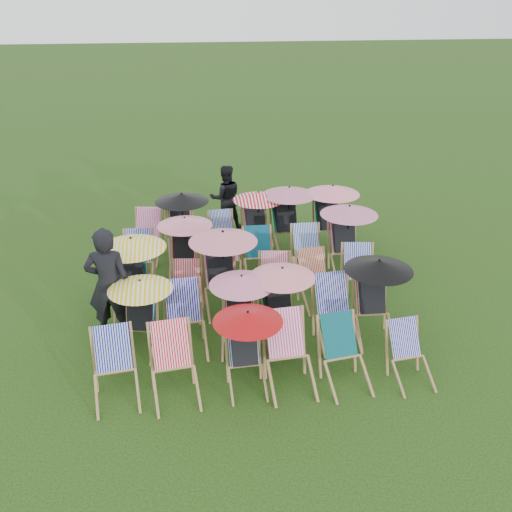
{
  "coord_description": "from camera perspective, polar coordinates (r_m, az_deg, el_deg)",
  "views": [
    {
      "loc": [
        -0.93,
        -8.79,
        5.33
      ],
      "look_at": [
        0.15,
        0.31,
        0.9
      ],
      "focal_mm": 40.0,
      "sensor_mm": 36.0,
      "label": 1
    }
  ],
  "objects": [
    {
      "name": "deckchair_1",
      "position": [
        8.16,
        -8.22,
        -10.86
      ],
      "size": [
        0.77,
        0.99,
        0.99
      ],
      "rotation": [
        0.0,
        0.0,
        0.13
      ],
      "color": "#A1764B",
      "rests_on": "ground"
    },
    {
      "name": "deckchair_2",
      "position": [
        8.18,
        -0.97,
        -9.31
      ],
      "size": [
        1.0,
        1.05,
        1.18
      ],
      "rotation": [
        0.0,
        0.0,
        0.06
      ],
      "color": "#A1764B",
      "rests_on": "ground"
    },
    {
      "name": "deckchair_19",
      "position": [
        11.13,
        -7.25,
        0.81
      ],
      "size": [
        1.06,
        1.11,
        1.26
      ],
      "rotation": [
        0.0,
        0.0,
        -0.07
      ],
      "color": "#A1764B",
      "rests_on": "ground"
    },
    {
      "name": "deckchair_28",
      "position": [
        12.32,
        3.22,
        3.85
      ],
      "size": [
        1.17,
        1.25,
        1.38
      ],
      "rotation": [
        0.0,
        0.0,
        0.14
      ],
      "color": "#A1764B",
      "rests_on": "ground"
    },
    {
      "name": "deckchair_6",
      "position": [
        9.12,
        -11.64,
        -5.81
      ],
      "size": [
        1.01,
        1.07,
        1.2
      ],
      "rotation": [
        0.0,
        0.0,
        -0.18
      ],
      "color": "#A1764B",
      "rests_on": "ground"
    },
    {
      "name": "deckchair_25",
      "position": [
        12.15,
        -7.48,
        3.22
      ],
      "size": [
        1.13,
        1.19,
        1.34
      ],
      "rotation": [
        0.0,
        0.0,
        0.05
      ],
      "color": "#A1764B",
      "rests_on": "ground"
    },
    {
      "name": "deckchair_10",
      "position": [
        9.3,
        8.04,
        -5.67
      ],
      "size": [
        0.75,
        1.0,
        1.03
      ],
      "rotation": [
        0.0,
        0.0,
        0.08
      ],
      "color": "#A1764B",
      "rests_on": "ground"
    },
    {
      "name": "deckchair_18",
      "position": [
        11.22,
        -11.78,
        -0.39
      ],
      "size": [
        0.69,
        0.92,
        0.96
      ],
      "rotation": [
        0.0,
        0.0,
        -0.06
      ],
      "color": "#A1764B",
      "rests_on": "ground"
    },
    {
      "name": "deckchair_11",
      "position": [
        9.48,
        11.82,
        -4.07
      ],
      "size": [
        1.11,
        1.15,
        1.31
      ],
      "rotation": [
        0.0,
        0.0,
        -0.02
      ],
      "color": "#A1764B",
      "rests_on": "ground"
    },
    {
      "name": "deckchair_29",
      "position": [
        12.47,
        7.42,
        3.96
      ],
      "size": [
        1.17,
        1.22,
        1.39
      ],
      "rotation": [
        0.0,
        0.0,
        -0.01
      ],
      "color": "#A1764B",
      "rests_on": "ground"
    },
    {
      "name": "deckchair_26",
      "position": [
        12.15,
        -3.29,
        2.07
      ],
      "size": [
        0.67,
        0.87,
        0.89
      ],
      "rotation": [
        0.0,
        0.0,
        0.09
      ],
      "color": "#A1764B",
      "rests_on": "ground"
    },
    {
      "name": "deckchair_14",
      "position": [
        10.04,
        -3.41,
        -1.36
      ],
      "size": [
        1.21,
        1.28,
        1.43
      ],
      "rotation": [
        0.0,
        0.0,
        0.09
      ],
      "color": "#A1764B",
      "rests_on": "ground"
    },
    {
      "name": "deckchair_8",
      "position": [
        9.02,
        -1.67,
        -5.52
      ],
      "size": [
        1.03,
        1.08,
        1.22
      ],
      "rotation": [
        0.0,
        0.0,
        -0.09
      ],
      "color": "#A1764B",
      "rests_on": "ground"
    },
    {
      "name": "person_rear",
      "position": [
        13.36,
        -3.05,
        5.84
      ],
      "size": [
        0.8,
        0.65,
        1.55
      ],
      "primitive_type": "imported",
      "rotation": [
        0.0,
        0.0,
        3.23
      ],
      "color": "black",
      "rests_on": "ground"
    },
    {
      "name": "deckchair_27",
      "position": [
        12.26,
        0.13,
        3.53
      ],
      "size": [
        1.09,
        1.16,
        1.29
      ],
      "rotation": [
        0.0,
        0.0,
        0.1
      ],
      "color": "#A1764B",
      "rests_on": "ground"
    },
    {
      "name": "deckchair_24",
      "position": [
        12.19,
        -10.96,
        1.94
      ],
      "size": [
        0.81,
        1.02,
        0.99
      ],
      "rotation": [
        0.0,
        0.0,
        -0.19
      ],
      "color": "#A1764B",
      "rests_on": "ground"
    },
    {
      "name": "deckchair_7",
      "position": [
        9.11,
        -7.14,
        -6.37
      ],
      "size": [
        0.74,
        0.99,
        1.02
      ],
      "rotation": [
        0.0,
        0.0,
        0.07
      ],
      "color": "#A1764B",
      "rests_on": "ground"
    },
    {
      "name": "deckchair_4",
      "position": [
        8.41,
        8.91,
        -9.8
      ],
      "size": [
        0.76,
        0.97,
        0.96
      ],
      "rotation": [
        0.0,
        0.0,
        0.16
      ],
      "color": "#A1764B",
      "rests_on": "ground"
    },
    {
      "name": "deckchair_16",
      "position": [
        10.33,
        6.09,
        -2.45
      ],
      "size": [
        0.74,
        0.94,
        0.93
      ],
      "rotation": [
        0.0,
        0.0,
        0.16
      ],
      "color": "#A1764B",
      "rests_on": "ground"
    },
    {
      "name": "deckchair_22",
      "position": [
        11.29,
        5.26,
        0.25
      ],
      "size": [
        0.64,
        0.89,
        0.96
      ],
      "rotation": [
        0.0,
        0.0,
        0.0
      ],
      "color": "#A1764B",
      "rests_on": "ground"
    },
    {
      "name": "ground",
      "position": [
        10.32,
        -0.63,
        -5.29
      ],
      "size": [
        100.0,
        100.0,
        0.0
      ],
      "primitive_type": "plane",
      "color": "black",
      "rests_on": "ground"
    },
    {
      "name": "deckchair_21",
      "position": [
        11.19,
        0.32,
        0.06
      ],
      "size": [
        0.62,
        0.87,
        0.94
      ],
      "rotation": [
        0.0,
        0.0,
        -0.0
      ],
      "color": "#A1764B",
      "rests_on": "ground"
    },
    {
      "name": "deckchair_13",
      "position": [
        10.05,
        -7.01,
        -3.5
      ],
      "size": [
        0.66,
        0.87,
        0.88
      ],
      "rotation": [
        0.0,
        0.0,
        -0.1
      ],
      "color": "#A1764B",
      "rests_on": "ground"
    },
    {
      "name": "deckchair_12",
      "position": [
        10.07,
        -12.39,
        -1.96
      ],
      "size": [
        1.19,
        1.23,
        1.41
      ],
      "rotation": [
        0.0,
        0.0,
        0.0
      ],
      "color": "#A1764B",
      "rests_on": "ground"
    },
    {
      "name": "deckchair_15",
      "position": [
        10.11,
        1.89,
        -2.92
      ],
      "size": [
        0.73,
        0.94,
        0.95
      ],
      "rotation": [
        0.0,
        0.0,
        -0.13
      ],
      "color": "#A1764B",
      "rests_on": "ground"
    },
    {
      "name": "deckchair_0",
      "position": [
        8.28,
        -13.95,
        -10.96
      ],
      "size": [
        0.74,
        0.95,
        0.95
      ],
      "rotation": [
        0.0,
        0.0,
        0.14
      ],
      "color": "#A1764B",
      "rests_on": "ground"
    },
    {
      "name": "deckchair_9",
      "position": [
        9.17,
        2.52,
        -4.81
      ],
      "size": [
        1.06,
        1.15,
        1.26
      ],
      "rotation": [
        0.0,
        0.0,
        0.17
      ],
      "color": "#A1764B",
      "rests_on": "ground"
    },
    {
      "name": "deckchair_23",
      "position": [
        11.48,
        9.05,
        1.77
      ],
      "size": [
        1.14,
        1.19,
        1.36
      ],
      "rotation": [
        0.0,
        0.0,
        0.02
      ],
      "color": "#A1764B",
      "rests_on": "ground"
    },
    {
      "name": "deckchair_3",
      "position": [
        8.27,
        3.36,
        -9.87
      ],
      "size": [
        0.76,
        1.01,
        1.03
      ],
      "rotation": [
        0.0,
        0.0,
        0.09
      ],
      "color": "#A1764B",
      "rests_on": "ground"
    },
    {
      "name": "deckchair_5",
      "position": [
        8.69,
        15.23,
        -9.61
      ],
      "size": [
        0.66,
        0.84,
        0.85
      ],
      "rotation": [
        0.0,
        0.0,
        0.13
      ],
      "color": "#A1764B",
      "rests_on": "ground"
    },
    {
      "name": "person_left",
      "position": [
        9.37,
        -14.54,
        -2.78
      ],
      "size": [
        0.74,
        0.51,
        1.95
      ],
      "primitive_type": "imported",
      "rotation": [
        0.0,
        0.0,
        3.08
      ],
      "color": "black",
      "rests_on": "ground"
    },
    {
      "name": "deckchair_20",
      "position": [
        11.16,
        -2.91,
        -0.18
      ],
      "size": [
        0.7,
        0.9,
        0.89
      ],
      "rotation": [
        0.0,
        0.0,
        -0.14
      ],
      "color": "#A1764B",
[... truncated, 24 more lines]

